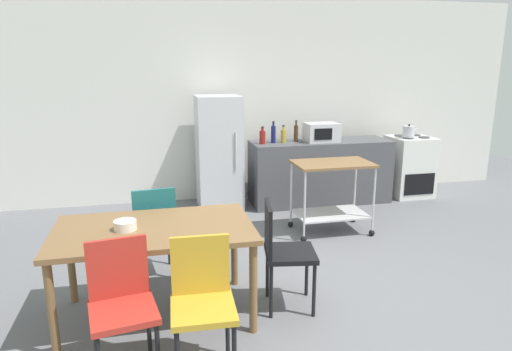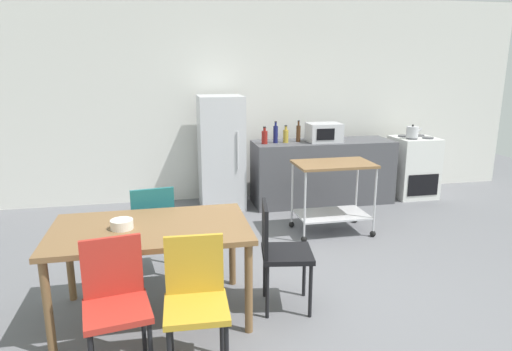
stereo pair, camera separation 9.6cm
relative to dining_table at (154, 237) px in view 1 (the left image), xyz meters
name	(u,v)px [view 1 (the left image)]	position (x,y,z in m)	size (l,w,h in m)	color
ground_plane	(328,293)	(1.46, 0.03, -0.67)	(12.00, 12.00, 0.00)	slate
back_wall	(250,100)	(1.46, 3.23, 0.78)	(8.40, 0.12, 2.90)	silver
kitchen_counter	(320,172)	(2.36, 2.63, -0.22)	(2.00, 0.64, 0.90)	#4C4C51
dining_table	(154,237)	(0.00, 0.00, 0.00)	(1.50, 0.90, 0.75)	brown
chair_black	(282,248)	(1.00, -0.08, -0.15)	(0.46, 0.46, 0.89)	black
chair_teal	(154,225)	(-0.01, 0.70, -0.15)	(0.45, 0.45, 0.89)	#1E666B
chair_mustard	(202,297)	(0.28, -0.73, -0.15)	(0.42, 0.42, 0.89)	gold
chair_red	(122,300)	(-0.22, -0.65, -0.15)	(0.46, 0.46, 0.89)	#B72D23
stove_oven	(409,166)	(3.81, 2.65, -0.22)	(0.60, 0.61, 0.92)	white
refrigerator	(219,153)	(0.91, 2.73, 0.10)	(0.60, 0.63, 1.55)	silver
kitchen_cart	(332,185)	(2.06, 1.45, -0.10)	(0.91, 0.57, 0.85)	brown
bottle_soda	(262,137)	(1.49, 2.58, 0.33)	(0.08, 0.08, 0.24)	maroon
bottle_olive_oil	(273,134)	(1.66, 2.63, 0.35)	(0.07, 0.07, 0.30)	navy
bottle_wine	(283,136)	(1.80, 2.62, 0.33)	(0.08, 0.08, 0.24)	gold
bottle_hot_sauce	(296,133)	(1.99, 2.65, 0.35)	(0.06, 0.06, 0.30)	#4C2D19
microwave	(322,132)	(2.34, 2.58, 0.36)	(0.46, 0.35, 0.26)	silver
fruit_bowl	(125,225)	(-0.21, -0.01, 0.12)	(0.17, 0.17, 0.07)	white
kettle	(409,132)	(3.69, 2.55, 0.33)	(0.24, 0.17, 0.19)	silver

